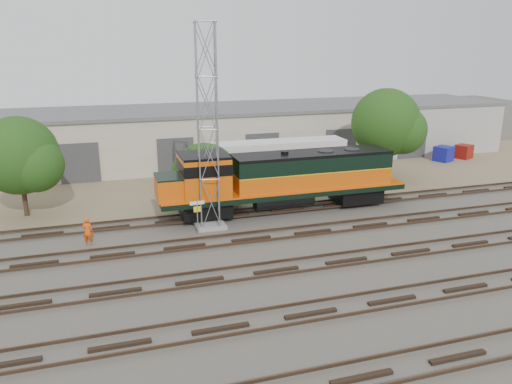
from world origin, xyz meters
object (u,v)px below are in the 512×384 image
object	(u,v)px
signal_tower	(208,132)
semi_trailer	(277,157)
worker	(88,231)
locomotive	(280,178)

from	to	relation	value
signal_tower	semi_trailer	xyz separation A→B (m)	(7.46, 8.21, -3.80)
signal_tower	worker	world-z (taller)	signal_tower
locomotive	semi_trailer	bearing A→B (deg)	71.95
worker	semi_trailer	xyz separation A→B (m)	(14.88, 9.08, 1.47)
locomotive	worker	world-z (taller)	locomotive
signal_tower	semi_trailer	world-z (taller)	signal_tower
locomotive	semi_trailer	size ratio (longest dim) A/B	1.45
worker	semi_trailer	distance (m)	17.50
signal_tower	semi_trailer	size ratio (longest dim) A/B	1.05
signal_tower	worker	bearing A→B (deg)	-173.28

